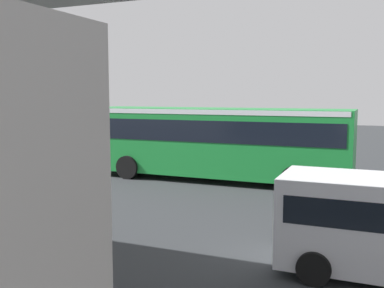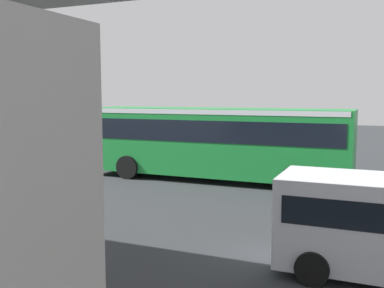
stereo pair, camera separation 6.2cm
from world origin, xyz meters
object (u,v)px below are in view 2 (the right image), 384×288
Objects in this scene: pedestrian at (84,152)px; traffic_sign at (248,131)px; city_bus at (215,137)px; bicycle_black at (15,166)px.

traffic_sign is at bearing -154.32° from pedestrian.
city_bus is 6.44× the size of pedestrian.
traffic_sign is (-0.44, -3.64, 0.01)m from city_bus.
pedestrian is 8.32m from traffic_sign.
city_bus reaches higher than traffic_sign.
city_bus is 9.68m from bicycle_black.
city_bus is 3.67m from traffic_sign.
bicycle_black is 0.99× the size of pedestrian.
city_bus is at bearing 83.04° from traffic_sign.
bicycle_black is (9.28, 2.28, -1.51)m from city_bus.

